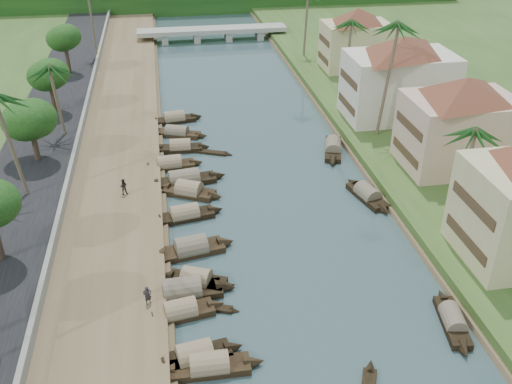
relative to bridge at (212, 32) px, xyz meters
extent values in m
plane|color=#364D51|center=(0.00, -72.00, -1.72)|extent=(220.00, 220.00, 0.00)
cube|color=brown|center=(-16.00, -52.00, -1.32)|extent=(10.00, 180.00, 0.80)
cube|color=#324F1F|center=(19.00, -52.00, -1.12)|extent=(16.00, 180.00, 1.20)
cube|color=black|center=(-24.50, -52.00, -1.02)|extent=(8.00, 180.00, 1.40)
cube|color=slate|center=(-20.20, -52.00, -0.37)|extent=(0.40, 180.00, 1.10)
cube|color=#9B9B91|center=(0.00, 0.00, 0.28)|extent=(28.00, 4.00, 0.80)
cube|color=#9B9B91|center=(-9.00, 0.00, -0.82)|extent=(1.20, 3.50, 1.80)
cube|color=#9B9B91|center=(-3.00, 0.00, -0.82)|extent=(1.20, 3.50, 1.80)
cube|color=#9B9B91|center=(3.00, 0.00, -0.82)|extent=(1.20, 3.50, 1.80)
cube|color=#9B9B91|center=(9.00, 0.00, -0.82)|extent=(1.20, 3.50, 1.80)
cube|color=#473321|center=(12.95, -74.00, 1.48)|extent=(0.10, 6.40, 0.90)
cube|color=#473321|center=(12.95, -74.00, 4.68)|extent=(0.10, 6.40, 0.90)
cube|color=#CBA590|center=(20.00, -58.00, 3.23)|extent=(11.00, 8.00, 7.50)
pyramid|color=brown|center=(20.00, -58.00, 8.08)|extent=(14.11, 14.11, 2.20)
cube|color=#473321|center=(14.45, -58.00, 1.35)|extent=(0.10, 6.40, 0.90)
cube|color=#473321|center=(14.45, -58.00, 4.35)|extent=(0.10, 6.40, 0.90)
cube|color=silver|center=(19.00, -44.00, 3.48)|extent=(13.00, 8.00, 8.00)
pyramid|color=brown|center=(19.00, -44.00, 8.58)|extent=(15.59, 15.59, 2.20)
cube|color=#473321|center=(12.45, -44.00, 1.48)|extent=(0.10, 6.40, 0.90)
cube|color=#473321|center=(12.45, -44.00, 4.68)|extent=(0.10, 6.40, 0.90)
cube|color=beige|center=(20.00, -24.00, 2.98)|extent=(10.00, 7.00, 7.00)
pyramid|color=brown|center=(20.00, -24.00, 7.58)|extent=(12.62, 12.62, 2.20)
cube|color=#473321|center=(14.95, -24.00, 1.23)|extent=(0.10, 5.60, 0.90)
cube|color=#473321|center=(14.95, -24.00, 4.03)|extent=(0.10, 5.60, 0.90)
cube|color=black|center=(-9.29, -80.22, -1.52)|extent=(5.23, 2.62, 0.70)
cone|color=black|center=(-6.56, -79.75, -1.44)|extent=(1.71, 1.83, 1.76)
cone|color=black|center=(-12.03, -80.70, -1.44)|extent=(1.71, 1.83, 1.76)
cylinder|color=#988560|center=(-9.29, -80.22, -1.14)|extent=(4.08, 2.48, 1.85)
cube|color=black|center=(-8.40, -81.26, -1.52)|extent=(5.43, 1.76, 0.70)
cone|color=black|center=(-5.40, -81.30, -1.44)|extent=(1.57, 1.54, 1.69)
cone|color=black|center=(-11.41, -81.22, -1.44)|extent=(1.57, 1.54, 1.69)
cylinder|color=#988560|center=(-8.40, -81.26, -1.14)|extent=(4.16, 1.81, 1.76)
cube|color=black|center=(-9.76, -73.33, -1.52)|extent=(6.28, 2.27, 0.70)
cone|color=black|center=(-6.32, -73.17, -1.44)|extent=(1.86, 1.86, 1.98)
cone|color=black|center=(-13.19, -73.49, -1.44)|extent=(1.86, 1.86, 1.98)
cylinder|color=#716855|center=(-9.76, -73.33, -1.14)|extent=(4.82, 2.28, 2.05)
cube|color=black|center=(-10.00, -75.65, -1.52)|extent=(5.14, 2.45, 0.70)
cone|color=black|center=(-7.29, -75.20, -1.44)|extent=(1.66, 1.72, 1.66)
cone|color=black|center=(-12.70, -76.09, -1.44)|extent=(1.66, 1.72, 1.66)
cylinder|color=#988560|center=(-10.00, -75.65, -1.14)|extent=(4.00, 2.33, 1.74)
cube|color=black|center=(-8.58, -72.18, -1.52)|extent=(5.09, 3.57, 0.70)
cone|color=black|center=(-6.16, -73.23, -1.44)|extent=(1.95, 2.07, 1.80)
cone|color=black|center=(-11.01, -71.13, -1.44)|extent=(1.95, 2.07, 1.80)
cylinder|color=#988560|center=(-8.58, -72.18, -1.14)|extent=(4.09, 3.19, 1.91)
cube|color=black|center=(-8.69, -67.80, -1.52)|extent=(5.96, 3.07, 0.70)
cone|color=black|center=(-5.60, -67.20, -1.44)|extent=(1.98, 2.11, 2.01)
cone|color=black|center=(-11.79, -68.39, -1.44)|extent=(1.98, 2.11, 2.01)
cylinder|color=#716855|center=(-8.69, -67.80, -1.14)|extent=(4.66, 2.89, 2.11)
cube|color=black|center=(-8.92, -62.19, -1.52)|extent=(5.76, 2.70, 0.70)
cone|color=black|center=(-5.89, -61.65, -1.44)|extent=(1.84, 1.82, 1.75)
cone|color=black|center=(-11.95, -62.74, -1.44)|extent=(1.84, 1.82, 1.75)
cylinder|color=#988560|center=(-8.92, -62.19, -1.14)|extent=(4.48, 2.53, 1.81)
cube|color=black|center=(-8.21, -57.74, -1.52)|extent=(5.52, 4.08, 0.70)
cone|color=black|center=(-5.62, -59.04, -1.44)|extent=(2.15, 2.25, 1.91)
cone|color=black|center=(-10.79, -56.43, -1.44)|extent=(2.15, 2.25, 1.91)
cylinder|color=#988560|center=(-8.21, -57.74, -1.14)|extent=(4.46, 3.59, 2.02)
cube|color=black|center=(-8.56, -55.26, -1.52)|extent=(6.80, 2.84, 0.70)
cone|color=black|center=(-4.93, -54.76, -1.44)|extent=(2.10, 2.00, 1.98)
cone|color=black|center=(-12.19, -55.75, -1.44)|extent=(2.10, 2.00, 1.98)
cylinder|color=#716855|center=(-8.56, -55.26, -1.14)|extent=(5.26, 2.70, 2.04)
cube|color=black|center=(-9.97, -51.51, -1.52)|extent=(5.55, 2.15, 0.70)
cone|color=black|center=(-6.95, -51.30, -1.44)|extent=(1.68, 1.71, 1.78)
cone|color=black|center=(-12.98, -51.72, -1.44)|extent=(1.68, 1.71, 1.78)
cylinder|color=#988560|center=(-9.97, -51.51, -1.14)|extent=(4.27, 2.14, 1.85)
cube|color=black|center=(-8.54, -47.22, -1.52)|extent=(5.14, 2.05, 0.70)
cone|color=black|center=(-5.75, -47.40, -1.44)|extent=(1.56, 1.65, 1.71)
cone|color=black|center=(-11.33, -47.03, -1.44)|extent=(1.56, 1.65, 1.71)
cylinder|color=#988560|center=(-8.54, -47.22, -1.14)|extent=(3.96, 2.05, 1.80)
cube|color=black|center=(-8.75, -42.98, -1.52)|extent=(5.91, 3.53, 0.70)
cone|color=black|center=(-5.78, -44.12, -1.44)|extent=(2.02, 1.91, 1.62)
cone|color=black|center=(-11.72, -41.85, -1.44)|extent=(2.02, 1.91, 1.62)
cylinder|color=#716855|center=(-8.75, -42.98, -1.14)|extent=(4.67, 3.10, 1.65)
cube|color=black|center=(-8.89, -38.51, -1.52)|extent=(5.71, 2.65, 0.70)
cone|color=black|center=(-5.88, -38.01, -1.44)|extent=(1.82, 1.84, 1.78)
cone|color=black|center=(-11.90, -39.00, -1.44)|extent=(1.82, 1.84, 1.78)
cylinder|color=#988560|center=(-8.89, -38.51, -1.14)|extent=(4.44, 2.51, 1.86)
cube|color=black|center=(9.45, -79.88, -1.52)|extent=(2.35, 5.37, 0.70)
cone|color=black|center=(9.95, -77.03, -1.44)|extent=(1.56, 1.68, 1.50)
cone|color=black|center=(8.96, -82.72, -1.44)|extent=(1.56, 1.68, 1.50)
cylinder|color=#716855|center=(9.45, -79.88, -1.14)|extent=(2.19, 4.17, 1.53)
cube|color=black|center=(9.39, -61.46, -1.52)|extent=(3.01, 5.74, 0.70)
cone|color=black|center=(8.66, -58.51, -1.44)|extent=(1.90, 1.91, 1.74)
cone|color=black|center=(10.12, -64.42, -1.44)|extent=(1.90, 1.91, 1.74)
cylinder|color=#716855|center=(9.39, -61.46, -1.14)|extent=(2.76, 4.50, 1.81)
cube|color=black|center=(9.06, -50.36, -1.52)|extent=(3.58, 6.64, 0.70)
cone|color=black|center=(10.08, -46.96, -1.44)|extent=(2.10, 2.21, 1.85)
cone|color=black|center=(8.04, -53.76, -1.44)|extent=(2.10, 2.21, 1.85)
cylinder|color=#716855|center=(9.06, -50.36, -1.14)|extent=(3.22, 5.22, 1.90)
cone|color=black|center=(2.22, -82.77, -1.62)|extent=(1.34, 1.52, 0.91)
cube|color=black|center=(-7.67, -75.23, -1.62)|extent=(3.26, 1.75, 0.35)
cone|color=black|center=(-5.97, -75.84, -1.62)|extent=(0.99, 0.94, 0.71)
cone|color=black|center=(-9.37, -74.63, -1.62)|extent=(0.99, 0.94, 0.71)
cube|color=black|center=(-5.25, -48.48, -1.62)|extent=(4.12, 2.42, 0.35)
cone|color=black|center=(-3.12, -49.42, -1.62)|extent=(1.28, 1.17, 0.83)
cone|color=black|center=(-7.38, -47.55, -1.62)|extent=(1.28, 1.17, 0.83)
cylinder|color=brown|center=(16.00, -67.20, 3.67)|extent=(0.57, 0.36, 8.40)
sphere|color=#194717|center=(16.00, -67.20, 7.70)|extent=(3.20, 3.20, 3.20)
cylinder|color=brown|center=(15.00, -49.06, 6.09)|extent=(1.52, 0.36, 13.21)
sphere|color=#194717|center=(15.00, -49.06, 12.44)|extent=(3.20, 3.20, 3.20)
cylinder|color=brown|center=(16.00, -32.73, 4.25)|extent=(0.46, 0.36, 9.55)
sphere|color=#194717|center=(16.00, -32.73, 8.84)|extent=(3.20, 3.20, 3.20)
cylinder|color=brown|center=(-24.00, -57.30, 4.77)|extent=(1.34, 0.36, 10.18)
sphere|color=#194717|center=(-24.00, -57.30, 9.66)|extent=(3.20, 3.20, 3.20)
cylinder|color=brown|center=(-22.00, -43.31, 3.82)|extent=(0.84, 0.36, 8.30)
sphere|color=#194717|center=(-22.00, -43.31, 7.80)|extent=(3.20, 3.20, 3.20)
cylinder|color=brown|center=(14.00, -15.69, 4.49)|extent=(0.70, 0.36, 10.03)
cylinder|color=brown|center=(-20.50, -11.67, 4.86)|extent=(0.37, 0.36, 10.37)
cylinder|color=#4B372B|center=(-24.00, -49.75, 1.23)|extent=(0.60, 0.60, 3.18)
ellipsoid|color=#15380F|center=(-24.00, -49.75, 4.27)|extent=(5.06, 5.06, 4.16)
cylinder|color=#4B372B|center=(-24.00, -35.65, 1.31)|extent=(0.60, 0.60, 3.35)
ellipsoid|color=#15380F|center=(-24.00, -35.65, 4.51)|extent=(4.58, 4.58, 3.77)
cylinder|color=#4B372B|center=(-24.00, -19.48, 1.46)|extent=(0.60, 0.60, 3.64)
ellipsoid|color=#15380F|center=(-24.00, -19.48, 4.93)|extent=(4.50, 4.50, 3.70)
cylinder|color=#4B372B|center=(24.00, -40.85, 1.07)|extent=(0.60, 0.60, 3.26)
ellipsoid|color=#15380F|center=(24.00, -40.85, 4.18)|extent=(4.52, 4.52, 3.72)
imported|color=#28262E|center=(-12.30, -74.73, -0.15)|extent=(0.67, 0.59, 1.54)
imported|color=#302721|center=(-14.62, -57.91, -0.08)|extent=(0.84, 0.66, 1.69)
camera|label=1|loc=(-9.82, -108.25, 27.52)|focal=40.00mm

